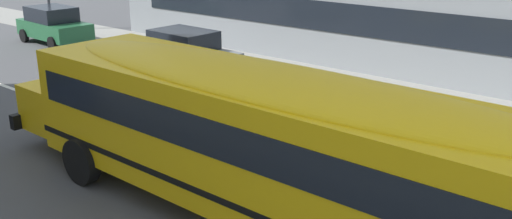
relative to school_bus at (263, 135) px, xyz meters
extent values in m
plane|color=#4C4C4F|center=(-1.43, 1.44, -1.69)|extent=(400.00, 400.00, 0.00)
cube|color=gray|center=(-1.43, 9.03, -1.69)|extent=(120.00, 3.00, 0.01)
cube|color=silver|center=(-1.43, 1.44, -1.69)|extent=(110.00, 0.16, 0.01)
cube|color=yellow|center=(0.25, 0.00, -0.11)|extent=(10.90, 2.59, 2.17)
cube|color=yellow|center=(-5.98, 0.07, -0.65)|extent=(1.60, 2.09, 1.09)
cube|color=black|center=(-6.77, 0.08, -1.02)|extent=(0.23, 2.47, 0.36)
cube|color=black|center=(0.25, 0.00, 0.28)|extent=(10.25, 2.63, 0.63)
cube|color=black|center=(0.25, 0.00, -0.75)|extent=(10.92, 2.62, 0.12)
ellipsoid|color=yellow|center=(0.25, 0.00, 0.98)|extent=(10.46, 2.39, 0.36)
cylinder|color=red|center=(-3.22, 1.45, -0.22)|extent=(0.44, 0.44, 0.03)
cylinder|color=black|center=(-3.90, -1.19, -1.20)|extent=(0.99, 0.29, 0.99)
cylinder|color=black|center=(-3.87, 1.28, -1.20)|extent=(0.99, 0.29, 0.99)
cube|color=gray|center=(-8.49, 6.23, -1.04)|extent=(3.94, 1.80, 0.70)
cube|color=black|center=(-8.64, 6.24, -0.37)|extent=(2.24, 1.61, 0.64)
cylinder|color=black|center=(-7.17, 7.05, -1.39)|extent=(0.60, 0.20, 0.60)
cylinder|color=black|center=(-7.21, 5.35, -1.39)|extent=(0.60, 0.20, 0.60)
cylinder|color=black|center=(-9.77, 7.11, -1.39)|extent=(0.60, 0.20, 0.60)
cylinder|color=black|center=(-9.81, 5.42, -1.39)|extent=(0.60, 0.20, 0.60)
cube|color=#236038|center=(-17.33, 6.46, -1.04)|extent=(3.99, 1.91, 0.70)
cube|color=black|center=(-17.48, 6.47, -0.37)|extent=(2.28, 1.68, 0.64)
cylinder|color=black|center=(-15.99, 7.23, -1.39)|extent=(0.61, 0.21, 0.60)
cylinder|color=black|center=(-16.08, 5.54, -1.39)|extent=(0.61, 0.21, 0.60)
cylinder|color=black|center=(-18.58, 7.38, -1.39)|extent=(0.61, 0.21, 0.60)
cylinder|color=black|center=(-18.68, 5.68, -1.39)|extent=(0.61, 0.21, 0.60)
cube|color=black|center=(-6.20, 10.51, 0.23)|extent=(18.29, 0.04, 1.10)
camera|label=1|loc=(5.77, -7.15, 3.52)|focal=39.50mm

